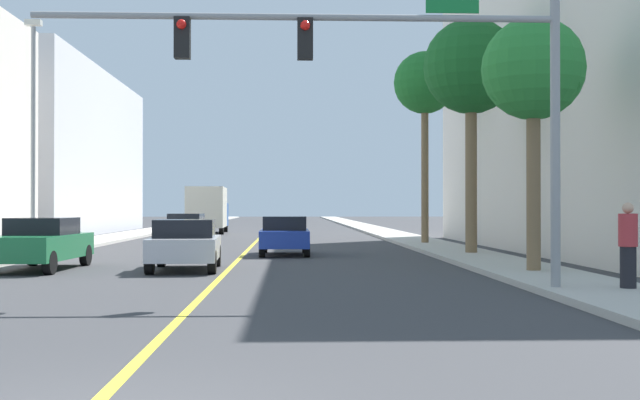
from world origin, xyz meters
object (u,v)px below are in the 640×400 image
Objects in this scene: palm_mid at (471,69)px; car_silver at (185,244)px; palm_far at (425,85)px; car_green at (41,243)px; traffic_signal_mast at (391,71)px; street_lamp at (33,125)px; car_white at (186,227)px; delivery_truck at (208,209)px; palm_near at (533,72)px; pedestrian at (628,245)px; car_blue at (285,235)px.

car_silver is (-9.53, -5.84, -6.07)m from palm_mid.
palm_far is 2.01× the size of car_green.
street_lamp reaches higher than traffic_signal_mast.
delivery_truck reaches higher than car_white.
traffic_signal_mast is 1.63× the size of palm_near.
street_lamp is at bearing 134.02° from car_silver.
palm_far reaches higher than car_white.
pedestrian is (12.16, -24.47, 0.26)m from car_white.
palm_mid is 9.15m from car_blue.
palm_far is (4.17, 20.20, 2.85)m from traffic_signal_mast.
car_green is (-13.48, 2.49, -4.56)m from palm_near.
car_blue is (-6.56, 9.05, -4.58)m from palm_near.
pedestrian is at bearing 155.20° from car_green.
palm_mid is 4.86× the size of pedestrian.
palm_far reaches higher than car_blue.
palm_near reaches higher than pedestrian.
palm_mid reaches higher than pedestrian.
car_silver is at bearing -123.71° from palm_far.
street_lamp is at bearing -172.92° from car_blue.
car_blue is 15.33m from pedestrian.
traffic_signal_mast is at bearing -80.42° from car_blue.
pedestrian is (0.63, -20.49, -6.42)m from palm_far.
car_blue is 0.99× the size of car_silver.
traffic_signal_mast reaches higher than delivery_truck.
car_silver is 17.95m from car_white.
street_lamp reaches higher than car_white.
delivery_truck is at bearing 92.19° from car_silver.
traffic_signal_mast is 6.20× the size of pedestrian.
delivery_truck is at bearing 92.26° from car_white.
palm_mid is (0.20, 7.97, 1.48)m from palm_near.
street_lamp is 20.62m from pedestrian.
street_lamp is 1.88× the size of car_green.
palm_mid reaches higher than car_blue.
delivery_truck is 4.37× the size of pedestrian.
palm_mid reaches higher than delivery_truck.
delivery_truck is (1.54, 30.67, 0.89)m from car_green.
traffic_signal_mast reaches higher than car_silver.
palm_mid is 1.92× the size of car_green.
car_green is (-9.19, 6.76, -3.83)m from traffic_signal_mast.
car_silver is at bearing -137.23° from pedestrian.
palm_mid is 28.44m from delivery_truck.
street_lamp is 17.54m from palm_far.
traffic_signal_mast is 6.00m from pedestrian.
street_lamp is at bearing -67.96° from car_green.
street_lamp is 1.25× the size of palm_near.
car_silver is at bearing 167.17° from palm_near.
pedestrian is at bearing -36.74° from car_silver.
traffic_signal_mast is 2.45× the size of car_green.
traffic_signal_mast is at bearing -106.50° from pedestrian.
car_green is at bearing -136.66° from car_blue.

